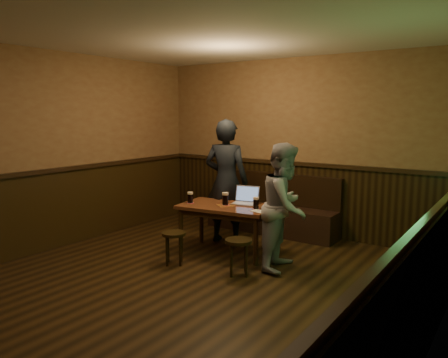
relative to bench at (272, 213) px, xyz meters
name	(u,v)px	position (x,y,z in m)	size (l,w,h in m)	color
room	(187,181)	(0.31, -2.53, 0.89)	(5.04, 6.04, 2.84)	black
bench	(272,213)	(0.00, 0.00, 0.00)	(2.20, 0.50, 0.95)	black
pub_table	(226,212)	(0.00, -1.33, 0.28)	(1.35, 0.90, 0.68)	#5C321A
stool_left	(174,239)	(-0.29, -2.09, 0.03)	(0.35, 0.35, 0.42)	black
stool_right	(239,247)	(0.59, -1.93, 0.04)	(0.38, 0.38, 0.44)	black
pint_left	(190,197)	(-0.50, -1.49, 0.44)	(0.10, 0.10, 0.16)	#B3163B
pint_mid	(225,199)	(-0.02, -1.32, 0.45)	(0.11, 0.11, 0.18)	#B3163B
pint_right	(256,203)	(0.45, -1.29, 0.45)	(0.10, 0.10, 0.16)	#B3163B
laptop	(246,199)	(0.17, -1.09, 0.43)	(0.40, 0.35, 0.24)	silver
menu	(259,211)	(0.56, -1.39, 0.37)	(0.22, 0.15, 0.00)	silver
person_suit	(226,181)	(-0.31, -0.88, 0.61)	(0.67, 0.44, 1.85)	black
person_grey	(285,206)	(0.93, -1.40, 0.48)	(0.77, 0.60, 1.58)	#96969C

